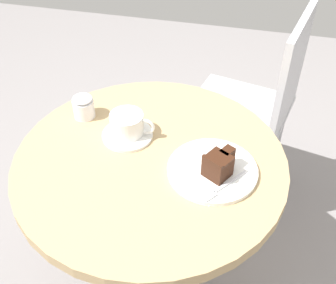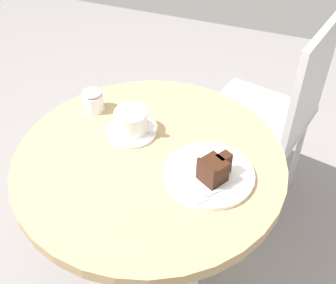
{
  "view_description": "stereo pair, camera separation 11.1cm",
  "coord_description": "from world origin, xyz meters",
  "px_view_note": "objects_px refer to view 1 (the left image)",
  "views": [
    {
      "loc": [
        0.23,
        -0.78,
        1.47
      ],
      "look_at": [
        0.04,
        0.03,
        0.72
      ],
      "focal_mm": 45.0,
      "sensor_mm": 36.0,
      "label": 1
    },
    {
      "loc": [
        0.34,
        -0.75,
        1.47
      ],
      "look_at": [
        0.04,
        0.03,
        0.72
      ],
      "focal_mm": 45.0,
      "sensor_mm": 36.0,
      "label": 2
    }
  ],
  "objects_px": {
    "cake_slice": "(219,165)",
    "napkin": "(215,176)",
    "cafe_chair": "(261,101)",
    "sugar_pot": "(83,106)",
    "cake_plate": "(212,170)",
    "teaspoon": "(119,123)",
    "fork": "(220,188)",
    "coffee_cup": "(128,123)",
    "saucer": "(128,135)"
  },
  "relations": [
    {
      "from": "cake_slice",
      "to": "napkin",
      "type": "bearing_deg",
      "value": -162.59
    },
    {
      "from": "cafe_chair",
      "to": "sugar_pot",
      "type": "height_order",
      "value": "cafe_chair"
    },
    {
      "from": "cake_plate",
      "to": "sugar_pot",
      "type": "distance_m",
      "value": 0.43
    },
    {
      "from": "teaspoon",
      "to": "fork",
      "type": "relative_size",
      "value": 0.75
    },
    {
      "from": "coffee_cup",
      "to": "fork",
      "type": "distance_m",
      "value": 0.32
    },
    {
      "from": "cake_plate",
      "to": "fork",
      "type": "distance_m",
      "value": 0.07
    },
    {
      "from": "fork",
      "to": "cake_plate",
      "type": "bearing_deg",
      "value": -118.9
    },
    {
      "from": "saucer",
      "to": "sugar_pot",
      "type": "relative_size",
      "value": 1.99
    },
    {
      "from": "saucer",
      "to": "cake_plate",
      "type": "distance_m",
      "value": 0.27
    },
    {
      "from": "cake_slice",
      "to": "napkin",
      "type": "height_order",
      "value": "cake_slice"
    },
    {
      "from": "fork",
      "to": "cafe_chair",
      "type": "distance_m",
      "value": 0.68
    },
    {
      "from": "saucer",
      "to": "coffee_cup",
      "type": "xyz_separation_m",
      "value": [
        0.0,
        0.01,
        0.04
      ]
    },
    {
      "from": "cake_plate",
      "to": "cake_slice",
      "type": "xyz_separation_m",
      "value": [
        0.02,
        -0.02,
        0.04
      ]
    },
    {
      "from": "coffee_cup",
      "to": "cake_plate",
      "type": "bearing_deg",
      "value": -19.77
    },
    {
      "from": "coffee_cup",
      "to": "cafe_chair",
      "type": "bearing_deg",
      "value": 53.4
    },
    {
      "from": "cake_slice",
      "to": "sugar_pot",
      "type": "bearing_deg",
      "value": 159.34
    },
    {
      "from": "saucer",
      "to": "fork",
      "type": "xyz_separation_m",
      "value": [
        0.28,
        -0.15,
        0.01
      ]
    },
    {
      "from": "coffee_cup",
      "to": "saucer",
      "type": "bearing_deg",
      "value": -94.82
    },
    {
      "from": "teaspoon",
      "to": "cake_plate",
      "type": "height_order",
      "value": "teaspoon"
    },
    {
      "from": "napkin",
      "to": "cafe_chair",
      "type": "relative_size",
      "value": 0.23
    },
    {
      "from": "napkin",
      "to": "cafe_chair",
      "type": "height_order",
      "value": "cafe_chair"
    },
    {
      "from": "cake_plate",
      "to": "fork",
      "type": "height_order",
      "value": "fork"
    },
    {
      "from": "cake_plate",
      "to": "cake_slice",
      "type": "distance_m",
      "value": 0.04
    },
    {
      "from": "teaspoon",
      "to": "cafe_chair",
      "type": "relative_size",
      "value": 0.11
    },
    {
      "from": "cake_slice",
      "to": "fork",
      "type": "relative_size",
      "value": 0.76
    },
    {
      "from": "coffee_cup",
      "to": "cake_plate",
      "type": "distance_m",
      "value": 0.27
    },
    {
      "from": "saucer",
      "to": "teaspoon",
      "type": "relative_size",
      "value": 1.57
    },
    {
      "from": "teaspoon",
      "to": "napkin",
      "type": "distance_m",
      "value": 0.33
    },
    {
      "from": "cake_slice",
      "to": "sugar_pot",
      "type": "xyz_separation_m",
      "value": [
        -0.42,
        0.16,
        -0.01
      ]
    },
    {
      "from": "cake_plate",
      "to": "fork",
      "type": "bearing_deg",
      "value": -67.01
    },
    {
      "from": "saucer",
      "to": "coffee_cup",
      "type": "relative_size",
      "value": 1.12
    },
    {
      "from": "saucer",
      "to": "cake_plate",
      "type": "xyz_separation_m",
      "value": [
        0.25,
        -0.09,
        0.0
      ]
    },
    {
      "from": "teaspoon",
      "to": "cake_plate",
      "type": "xyz_separation_m",
      "value": [
        0.29,
        -0.12,
        -0.01
      ]
    },
    {
      "from": "teaspoon",
      "to": "saucer",
      "type": "bearing_deg",
      "value": -113.27
    },
    {
      "from": "napkin",
      "to": "cafe_chair",
      "type": "distance_m",
      "value": 0.63
    },
    {
      "from": "saucer",
      "to": "napkin",
      "type": "distance_m",
      "value": 0.28
    },
    {
      "from": "teaspoon",
      "to": "cake_slice",
      "type": "xyz_separation_m",
      "value": [
        0.31,
        -0.14,
        0.03
      ]
    },
    {
      "from": "sugar_pot",
      "to": "napkin",
      "type": "bearing_deg",
      "value": -21.17
    },
    {
      "from": "teaspoon",
      "to": "fork",
      "type": "bearing_deg",
      "value": -97.95
    },
    {
      "from": "saucer",
      "to": "fork",
      "type": "relative_size",
      "value": 1.18
    },
    {
      "from": "sugar_pot",
      "to": "cafe_chair",
      "type": "bearing_deg",
      "value": 40.23
    },
    {
      "from": "cake_plate",
      "to": "cafe_chair",
      "type": "height_order",
      "value": "cafe_chair"
    },
    {
      "from": "cake_slice",
      "to": "sugar_pot",
      "type": "distance_m",
      "value": 0.45
    },
    {
      "from": "saucer",
      "to": "fork",
      "type": "distance_m",
      "value": 0.32
    },
    {
      "from": "fork",
      "to": "teaspoon",
      "type": "bearing_deg",
      "value": -82.62
    },
    {
      "from": "coffee_cup",
      "to": "sugar_pot",
      "type": "relative_size",
      "value": 1.77
    },
    {
      "from": "fork",
      "to": "napkin",
      "type": "height_order",
      "value": "fork"
    },
    {
      "from": "sugar_pot",
      "to": "cake_plate",
      "type": "bearing_deg",
      "value": -19.54
    },
    {
      "from": "teaspoon",
      "to": "cafe_chair",
      "type": "height_order",
      "value": "cafe_chair"
    },
    {
      "from": "saucer",
      "to": "fork",
      "type": "bearing_deg",
      "value": -28.17
    }
  ]
}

